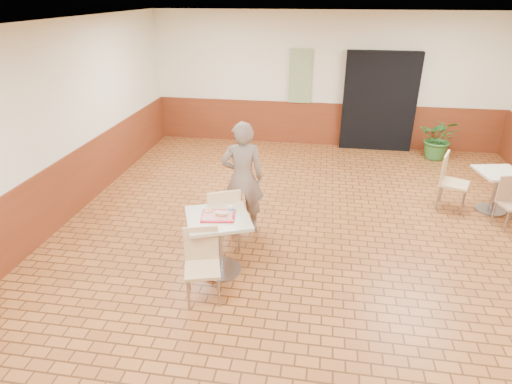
# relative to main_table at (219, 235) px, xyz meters

# --- Properties ---
(room_shell) EXTENTS (8.01, 10.01, 3.01)m
(room_shell) POSITION_rel_main_table_xyz_m (1.22, 0.43, 0.95)
(room_shell) COLOR brown
(room_shell) RESTS_ON ground
(wainscot_band) EXTENTS (8.00, 10.00, 1.00)m
(wainscot_band) POSITION_rel_main_table_xyz_m (1.22, 0.43, -0.05)
(wainscot_band) COLOR #642913
(wainscot_band) RESTS_ON ground
(corridor_doorway) EXTENTS (1.60, 0.22, 2.20)m
(corridor_doorway) POSITION_rel_main_table_xyz_m (2.42, 5.31, 0.55)
(corridor_doorway) COLOR black
(corridor_doorway) RESTS_ON ground
(promo_poster) EXTENTS (0.50, 0.03, 1.20)m
(promo_poster) POSITION_rel_main_table_xyz_m (0.62, 5.37, 1.05)
(promo_poster) COLOR gray
(promo_poster) RESTS_ON wainscot_band
(main_table) EXTENTS (0.77, 0.77, 0.81)m
(main_table) POSITION_rel_main_table_xyz_m (0.00, 0.00, 0.00)
(main_table) COLOR #B5AF92
(main_table) RESTS_ON ground
(chair_main_front) EXTENTS (0.51, 0.51, 0.89)m
(chair_main_front) POSITION_rel_main_table_xyz_m (-0.08, -0.51, -0.05)
(chair_main_front) COLOR tan
(chair_main_front) RESTS_ON ground
(chair_main_back) EXTENTS (0.60, 0.60, 0.98)m
(chair_main_back) POSITION_rel_main_table_xyz_m (-0.06, 0.50, -0.00)
(chair_main_back) COLOR #E4C489
(chair_main_back) RESTS_ON ground
(customer) EXTENTS (0.71, 0.55, 1.72)m
(customer) POSITION_rel_main_table_xyz_m (0.10, 1.12, 0.32)
(customer) COLOR #74655A
(customer) RESTS_ON ground
(serving_tray) EXTENTS (0.41, 0.32, 0.03)m
(serving_tray) POSITION_rel_main_table_xyz_m (0.00, 0.00, 0.28)
(serving_tray) COLOR #B40D19
(serving_tray) RESTS_ON main_table
(ring_donut) EXTENTS (0.11, 0.11, 0.03)m
(ring_donut) POSITION_rel_main_table_xyz_m (-0.14, 0.07, 0.31)
(ring_donut) COLOR #EDAE56
(ring_donut) RESTS_ON serving_tray
(long_john_donut) EXTENTS (0.16, 0.09, 0.05)m
(long_john_donut) POSITION_rel_main_table_xyz_m (0.05, -0.02, 0.31)
(long_john_donut) COLOR #C17838
(long_john_donut) RESTS_ON serving_tray
(paper_cup) EXTENTS (0.07, 0.07, 0.09)m
(paper_cup) POSITION_rel_main_table_xyz_m (0.15, 0.10, 0.33)
(paper_cup) COLOR silver
(paper_cup) RESTS_ON serving_tray
(second_table) EXTENTS (0.67, 0.67, 0.71)m
(second_table) POSITION_rel_main_table_xyz_m (4.11, 2.40, -0.07)
(second_table) COLOR beige
(second_table) RESTS_ON ground
(chair_second_left) EXTENTS (0.57, 0.57, 0.95)m
(chair_second_left) POSITION_rel_main_table_xyz_m (3.37, 2.42, -0.02)
(chair_second_left) COLOR #D8BC82
(chair_second_left) RESTS_ON ground
(chair_second_front) EXTENTS (0.45, 0.45, 0.80)m
(chair_second_front) POSITION_rel_main_table_xyz_m (4.16, 1.92, -0.10)
(chair_second_front) COLOR tan
(chair_second_front) RESTS_ON ground
(potted_plant) EXTENTS (1.05, 1.00, 0.92)m
(potted_plant) POSITION_rel_main_table_xyz_m (3.73, 4.83, -0.08)
(potted_plant) COLOR #306D2B
(potted_plant) RESTS_ON ground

